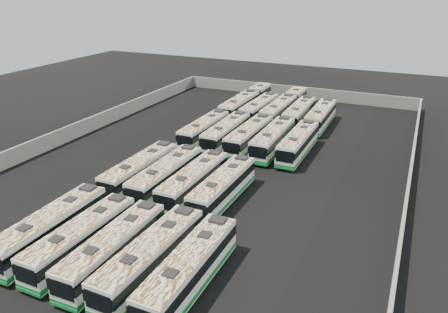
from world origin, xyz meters
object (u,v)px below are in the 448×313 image
Objects in this scene: bus_midfront_far_left at (140,170)px; bus_midfront_center at (194,181)px; bus_front_far_left at (51,228)px; bus_back_far_left at (247,102)px; bus_front_center at (114,249)px; bus_back_center at (285,106)px; bus_midback_center at (249,136)px; bus_midback_far_right at (298,143)px; bus_back_right at (299,113)px; bus_back_left at (259,109)px; bus_midfront_right at (223,188)px; bus_midback_left at (226,133)px; bus_back_far_right at (321,116)px; bus_front_far_right at (189,269)px; bus_front_left at (82,238)px; bus_midfront_left at (166,175)px; bus_midback_right at (273,139)px; bus_midback_far_left at (204,130)px; bus_front_right at (151,257)px.

bus_midfront_far_left is 1.01× the size of bus_midfront_center.
bus_front_far_left is 0.64× the size of bus_back_far_left.
bus_back_center is at bearing 89.06° from bus_front_center.
bus_midback_center reaches higher than bus_midfront_center.
bus_back_right reaches higher than bus_midback_far_right.
bus_midfront_center reaches higher than bus_back_left.
bus_midfront_right is (10.03, 13.15, -0.05)m from bus_front_far_left.
bus_back_right is at bearing 90.52° from bus_midfront_right.
bus_midback_left is 16.46m from bus_back_far_right.
bus_back_center is at bearing 98.21° from bus_front_far_right.
bus_midback_center is 1.02× the size of bus_back_left.
bus_front_center is at bearing -89.13° from bus_midback_center.
bus_front_far_right is 1.00× the size of bus_back_right.
bus_front_far_right is at bearing 0.66° from bus_front_left.
bus_front_far_right is 1.01× the size of bus_midfront_center.
bus_back_center reaches higher than bus_back_left.
bus_midfront_far_left is at bearing -95.42° from bus_back_left.
bus_back_left is 0.98× the size of bus_back_far_right.
bus_front_center is 0.98× the size of bus_front_far_right.
bus_back_far_left is 13.93m from bus_back_far_right.
bus_back_far_right is at bearing 77.03° from bus_midfront_center.
bus_midfront_center is at bearing 116.60° from bus_front_far_right.
bus_back_far_left is at bearing 106.40° from bus_front_far_right.
bus_midfront_left is at bearing 74.56° from bus_front_far_left.
bus_front_left is 3.31m from bus_front_center.
bus_midback_left is at bearing -179.66° from bus_midback_right.
bus_midback_center reaches higher than bus_midback_far_left.
bus_midback_right is 19.13m from bus_back_far_left.
bus_front_right reaches higher than bus_back_center.
bus_midfront_left is at bearing -110.11° from bus_back_far_right.
bus_back_center is (-0.00, 31.82, 0.00)m from bus_midfront_center.
bus_back_center is at bearing 83.71° from bus_midfront_left.
bus_midfront_left reaches higher than bus_back_far_right.
bus_back_right reaches higher than bus_front_left.
bus_midfront_far_left is at bearing -90.18° from bus_midback_far_left.
bus_midback_far_left is at bearing 102.02° from bus_front_center.
bus_midback_far_left is (0.06, 28.63, -0.05)m from bus_front_far_left.
bus_midfront_far_left is (-13.45, 13.29, 0.00)m from bus_front_far_right.
bus_back_far_left is (-0.10, 45.00, 0.00)m from bus_front_far_left.
bus_midback_center reaches higher than bus_back_center.
bus_midback_far_right is at bearing 49.45° from bus_midfront_far_left.
bus_midback_left is 6.68m from bus_midback_right.
bus_midfront_left is (-6.77, 13.22, 0.00)m from bus_front_right.
bus_front_right is 1.03× the size of bus_midfront_right.
bus_midfront_left is 3.38m from bus_midfront_center.
bus_front_right reaches higher than bus_midback_far_left.
bus_back_left is at bearing 179.18° from bus_back_far_right.
bus_midback_far_right reaches higher than bus_back_center.
bus_midback_far_right is (13.52, 15.62, -0.01)m from bus_midfront_far_left.
bus_midfront_far_left is 1.01× the size of bus_midback_far_right.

